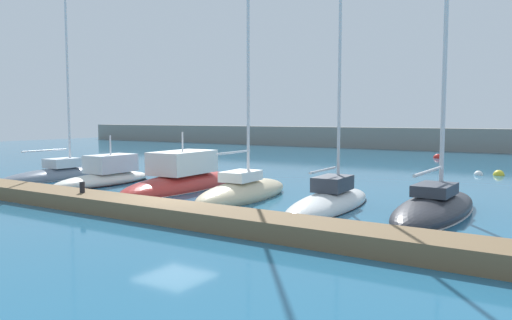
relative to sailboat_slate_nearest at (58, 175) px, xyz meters
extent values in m
plane|color=#236084|center=(12.72, -4.09, -0.21)|extent=(120.00, 120.00, 0.00)
cube|color=brown|center=(12.72, -5.30, 0.08)|extent=(32.89, 1.73, 0.57)
cube|color=gray|center=(12.72, 38.10, 1.00)|extent=(108.00, 2.46, 2.41)
ellipsoid|color=slate|center=(0.00, -0.03, -0.10)|extent=(2.21, 7.45, 1.05)
ellipsoid|color=silver|center=(0.00, -0.03, -0.19)|extent=(2.23, 7.52, 0.12)
cylinder|color=silver|center=(-0.02, 0.83, 6.03)|extent=(0.13, 0.13, 11.22)
cylinder|color=silver|center=(0.02, -0.85, 1.47)|extent=(0.16, 2.83, 0.09)
cube|color=silver|center=(-0.01, 0.26, 0.69)|extent=(1.36, 1.78, 0.53)
ellipsoid|color=silver|center=(4.23, -0.28, 0.00)|extent=(2.02, 6.31, 0.81)
ellipsoid|color=black|center=(4.23, -0.28, -0.19)|extent=(2.04, 6.38, 0.12)
cube|color=silver|center=(4.22, 0.25, 0.87)|extent=(1.60, 2.63, 0.94)
cube|color=black|center=(4.20, 0.66, 1.01)|extent=(1.38, 0.69, 0.53)
cylinder|color=silver|center=(4.22, 0.25, 1.86)|extent=(0.08, 0.08, 1.04)
ellipsoid|color=#B72D28|center=(8.84, 0.77, -0.05)|extent=(3.20, 8.73, 1.21)
ellipsoid|color=silver|center=(8.84, 0.77, -0.19)|extent=(3.23, 8.82, 0.12)
cube|color=silver|center=(8.84, 0.80, 1.11)|extent=(2.16, 3.55, 1.11)
cube|color=black|center=(8.75, 2.05, 1.28)|extent=(1.78, 0.98, 0.62)
cylinder|color=silver|center=(8.84, 0.80, 2.14)|extent=(0.08, 0.08, 0.95)
ellipsoid|color=beige|center=(13.15, -0.15, 0.02)|extent=(2.49, 6.74, 1.17)
cylinder|color=silver|center=(13.13, 0.27, 6.49)|extent=(0.13, 0.13, 11.76)
cylinder|color=silver|center=(13.21, -0.91, 1.87)|extent=(0.26, 2.58, 0.09)
cube|color=silver|center=(13.17, -0.37, 0.82)|extent=(1.31, 1.87, 0.42)
ellipsoid|color=white|center=(17.25, -0.20, -0.09)|extent=(2.29, 7.10, 1.08)
ellipsoid|color=black|center=(17.25, -0.20, -0.19)|extent=(2.31, 7.17, 0.12)
cylinder|color=silver|center=(17.20, 0.73, 6.39)|extent=(0.12, 0.12, 11.88)
cylinder|color=silver|center=(17.28, -0.86, 1.35)|extent=(0.22, 2.45, 0.09)
cube|color=#333842|center=(17.23, 0.14, 0.73)|extent=(1.23, 1.92, 0.57)
ellipsoid|color=#2D2D33|center=(21.05, 0.59, -0.01)|extent=(2.26, 7.62, 1.09)
ellipsoid|color=silver|center=(21.05, 0.59, -0.19)|extent=(2.28, 7.70, 0.12)
cylinder|color=silver|center=(21.06, 1.40, 7.20)|extent=(0.16, 0.16, 13.33)
cylinder|color=silver|center=(21.04, -0.43, 1.48)|extent=(0.15, 3.25, 0.11)
cube|color=#333842|center=(21.05, 0.54, 0.74)|extent=(1.27, 1.98, 0.40)
sphere|color=white|center=(20.12, 15.29, -0.21)|extent=(0.54, 0.54, 0.54)
sphere|color=red|center=(14.84, 27.39, -0.21)|extent=(0.75, 0.75, 0.75)
sphere|color=yellow|center=(21.20, 15.79, -0.21)|extent=(0.67, 0.67, 0.67)
cylinder|color=black|center=(8.98, -5.30, 0.59)|extent=(0.20, 0.20, 0.44)
camera|label=1|loc=(25.45, -17.99, 3.32)|focal=35.27mm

